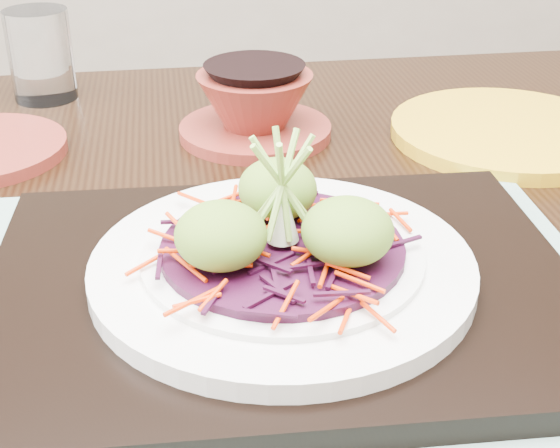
{
  "coord_description": "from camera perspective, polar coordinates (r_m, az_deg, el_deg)",
  "views": [
    {
      "loc": [
        -0.02,
        -0.42,
        1.07
      ],
      "look_at": [
        0.01,
        0.01,
        0.84
      ],
      "focal_mm": 50.0,
      "sensor_mm": 36.0,
      "label": 1
    }
  ],
  "objects": [
    {
      "name": "dining_table",
      "position": [
        0.61,
        -0.94,
        -9.79
      ],
      "size": [
        1.33,
        0.95,
        0.79
      ],
      "rotation": [
        0.0,
        0.0,
        0.08
      ],
      "color": "black",
      "rests_on": "ground"
    },
    {
      "name": "placemat",
      "position": [
        0.49,
        0.17,
        -5.57
      ],
      "size": [
        0.43,
        0.34,
        0.0
      ],
      "primitive_type": "cube",
      "rotation": [
        0.0,
        0.0,
        0.04
      ],
      "color": "gray",
      "rests_on": "dining_table"
    },
    {
      "name": "serving_tray",
      "position": [
        0.48,
        0.17,
        -4.6
      ],
      "size": [
        0.37,
        0.28,
        0.02
      ],
      "primitive_type": "cube",
      "rotation": [
        0.0,
        0.0,
        0.04
      ],
      "color": "black",
      "rests_on": "placemat"
    },
    {
      "name": "white_plate",
      "position": [
        0.47,
        0.17,
        -3.0
      ],
      "size": [
        0.23,
        0.23,
        0.02
      ],
      "color": "silver",
      "rests_on": "serving_tray"
    },
    {
      "name": "cabbage_bed",
      "position": [
        0.47,
        0.17,
        -1.77
      ],
      "size": [
        0.15,
        0.15,
        0.01
      ],
      "primitive_type": "cylinder",
      "color": "#350A23",
      "rests_on": "white_plate"
    },
    {
      "name": "carrot_julienne",
      "position": [
        0.46,
        0.17,
        -1.0
      ],
      "size": [
        0.18,
        0.18,
        0.01
      ],
      "primitive_type": null,
      "color": "red",
      "rests_on": "cabbage_bed"
    },
    {
      "name": "guacamole_scoops",
      "position": [
        0.46,
        0.18,
        0.45
      ],
      "size": [
        0.13,
        0.11,
        0.04
      ],
      "color": "#5A7F26",
      "rests_on": "cabbage_bed"
    },
    {
      "name": "scallion_garnish",
      "position": [
        0.45,
        0.18,
        2.49
      ],
      "size": [
        0.05,
        0.05,
        0.08
      ],
      "primitive_type": null,
      "color": "#8ABC4B",
      "rests_on": "cabbage_bed"
    },
    {
      "name": "water_glass",
      "position": [
        0.85,
        -17.09,
        11.73
      ],
      "size": [
        0.07,
        0.07,
        0.09
      ],
      "primitive_type": "cylinder",
      "rotation": [
        0.0,
        0.0,
        -0.17
      ],
      "color": "white",
      "rests_on": "dining_table"
    },
    {
      "name": "terracotta_bowl_set",
      "position": [
        0.72,
        -1.84,
        8.43
      ],
      "size": [
        0.15,
        0.15,
        0.06
      ],
      "rotation": [
        0.0,
        0.0,
        0.1
      ],
      "color": "maroon",
      "rests_on": "dining_table"
    },
    {
      "name": "yellow_plate",
      "position": [
        0.76,
        16.26,
        6.51
      ],
      "size": [
        0.23,
        0.23,
        0.01
      ],
      "primitive_type": "cylinder",
      "rotation": [
        0.0,
        0.0,
        -0.07
      ],
      "color": "#C59215",
      "rests_on": "dining_table"
    }
  ]
}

